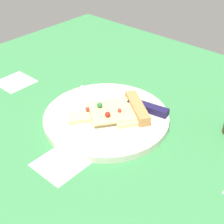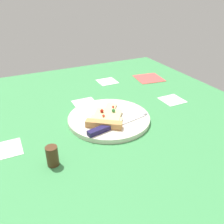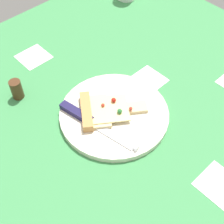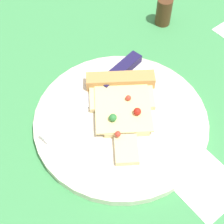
% 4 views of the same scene
% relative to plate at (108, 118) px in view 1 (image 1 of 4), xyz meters
% --- Properties ---
extents(ground_plane, '(1.15, 1.15, 0.03)m').
position_rel_plate_xyz_m(ground_plane, '(-0.00, -0.06, -0.02)').
color(ground_plane, '#3D8C4C').
rests_on(ground_plane, ground).
extents(plate, '(0.29, 0.29, 0.02)m').
position_rel_plate_xyz_m(plate, '(0.00, 0.00, 0.00)').
color(plate, silver).
rests_on(plate, ground_plane).
extents(pizza_slice, '(0.16, 0.19, 0.03)m').
position_rel_plate_xyz_m(pizza_slice, '(0.01, 0.02, 0.02)').
color(pizza_slice, beige).
rests_on(pizza_slice, plate).
extents(knife, '(0.24, 0.06, 0.02)m').
position_rel_plate_xyz_m(knife, '(0.01, 0.07, 0.01)').
color(knife, silver).
rests_on(knife, plate).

